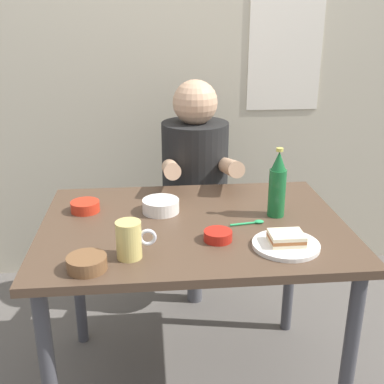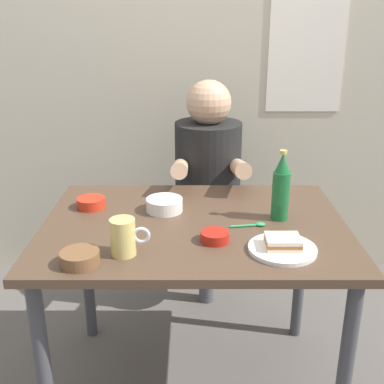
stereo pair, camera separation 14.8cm
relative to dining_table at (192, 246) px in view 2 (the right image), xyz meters
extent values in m
plane|color=#59544F|center=(0.00, 0.00, -0.65)|extent=(6.00, 6.00, 0.00)
cube|color=#BCB299|center=(0.00, 1.05, 0.65)|extent=(4.40, 0.08, 2.60)
cube|color=silver|center=(0.59, 1.01, 0.60)|extent=(0.40, 0.01, 0.60)
cube|color=#4C3828|center=(0.00, 0.00, 0.08)|extent=(1.10, 0.80, 0.03)
cylinder|color=#3F3F44|center=(-0.49, -0.34, -0.29)|extent=(0.05, 0.05, 0.71)
cylinder|color=#3F3F44|center=(0.49, -0.34, -0.29)|extent=(0.05, 0.05, 0.71)
cylinder|color=#3F3F44|center=(-0.49, 0.34, -0.29)|extent=(0.05, 0.05, 0.71)
cylinder|color=#3F3F44|center=(0.49, 0.34, -0.29)|extent=(0.05, 0.05, 0.71)
cylinder|color=#4C4C51|center=(0.07, 0.63, -0.44)|extent=(0.08, 0.08, 0.41)
cylinder|color=#2D2D33|center=(0.07, 0.63, -0.22)|extent=(0.34, 0.34, 0.04)
cylinder|color=black|center=(0.07, 0.63, 0.06)|extent=(0.32, 0.32, 0.52)
sphere|color=tan|center=(0.07, 0.63, 0.42)|extent=(0.21, 0.21, 0.21)
cylinder|color=tan|center=(-0.06, 0.38, 0.18)|extent=(0.07, 0.31, 0.14)
cylinder|color=tan|center=(0.20, 0.38, 0.18)|extent=(0.07, 0.31, 0.14)
cylinder|color=silver|center=(0.28, -0.22, 0.10)|extent=(0.22, 0.22, 0.01)
cube|color=beige|center=(0.28, -0.22, 0.11)|extent=(0.11, 0.09, 0.01)
cube|color=#9E592D|center=(0.28, -0.22, 0.13)|extent=(0.11, 0.09, 0.01)
cube|color=beige|center=(0.28, -0.22, 0.14)|extent=(0.11, 0.09, 0.01)
cylinder|color=#D1BC66|center=(-0.22, -0.24, 0.15)|extent=(0.08, 0.08, 0.12)
torus|color=silver|center=(-0.17, -0.24, 0.16)|extent=(0.06, 0.01, 0.06)
cylinder|color=#19602D|center=(0.31, 0.04, 0.18)|extent=(0.06, 0.06, 0.18)
cone|color=#19602D|center=(0.31, 0.04, 0.31)|extent=(0.05, 0.05, 0.07)
cylinder|color=#BFB74C|center=(0.31, 0.04, 0.35)|extent=(0.03, 0.03, 0.01)
cylinder|color=#B21E14|center=(0.07, -0.15, 0.11)|extent=(0.10, 0.10, 0.03)
cylinder|color=maroon|center=(0.07, -0.15, 0.12)|extent=(0.08, 0.08, 0.02)
cylinder|color=brown|center=(-0.35, -0.31, 0.11)|extent=(0.12, 0.12, 0.04)
cylinder|color=brown|center=(-0.35, -0.31, 0.12)|extent=(0.10, 0.10, 0.02)
cylinder|color=silver|center=(-0.11, 0.11, 0.12)|extent=(0.14, 0.14, 0.05)
cylinder|color=tan|center=(-0.11, 0.11, 0.13)|extent=(0.11, 0.11, 0.02)
cylinder|color=red|center=(-0.40, 0.14, 0.11)|extent=(0.11, 0.11, 0.04)
cylinder|color=#A33521|center=(-0.40, 0.14, 0.12)|extent=(0.09, 0.09, 0.02)
cylinder|color=#26A559|center=(0.18, -0.04, 0.10)|extent=(0.11, 0.02, 0.01)
ellipsoid|color=#26A559|center=(0.24, -0.03, 0.10)|extent=(0.04, 0.02, 0.01)
camera|label=1|loc=(-0.16, -1.59, 0.81)|focal=44.90mm
camera|label=2|loc=(-0.01, -1.59, 0.81)|focal=44.90mm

